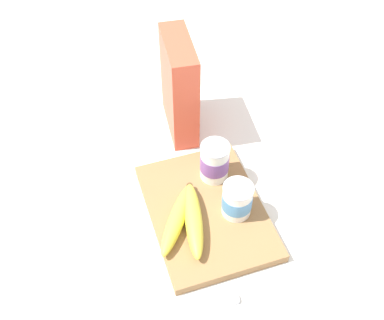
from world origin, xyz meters
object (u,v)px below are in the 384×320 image
(yogurt_cup_front, at_px, (215,161))
(spoon, at_px, (242,307))
(cutting_board, at_px, (206,211))
(banana_bunch, at_px, (186,219))
(cereal_box, at_px, (179,87))
(yogurt_cup_back, at_px, (237,200))

(yogurt_cup_front, xyz_separation_m, spoon, (0.31, -0.05, -0.06))
(cutting_board, relative_size, banana_bunch, 1.66)
(cutting_board, relative_size, yogurt_cup_front, 3.43)
(banana_bunch, bearing_deg, cutting_board, 115.10)
(cereal_box, height_order, yogurt_cup_front, cereal_box)
(cutting_board, xyz_separation_m, cereal_box, (-0.28, 0.03, 0.11))
(cutting_board, relative_size, cereal_box, 1.29)
(cereal_box, distance_m, yogurt_cup_back, 0.32)
(cutting_board, xyz_separation_m, yogurt_cup_front, (-0.08, 0.05, 0.06))
(cutting_board, height_order, yogurt_cup_back, yogurt_cup_back)
(cereal_box, bearing_deg, cutting_board, -179.86)
(yogurt_cup_front, bearing_deg, banana_bunch, -43.09)
(cutting_board, bearing_deg, cereal_box, 174.19)
(banana_bunch, relative_size, spoon, 1.49)
(yogurt_cup_front, relative_size, spoon, 0.72)
(yogurt_cup_back, bearing_deg, spoon, -18.10)
(yogurt_cup_back, bearing_deg, yogurt_cup_front, -174.41)
(banana_bunch, bearing_deg, yogurt_cup_front, 136.91)
(cereal_box, distance_m, yogurt_cup_front, 0.21)
(spoon, bearing_deg, yogurt_cup_front, 170.00)
(yogurt_cup_front, relative_size, banana_bunch, 0.48)
(cutting_board, distance_m, spoon, 0.22)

